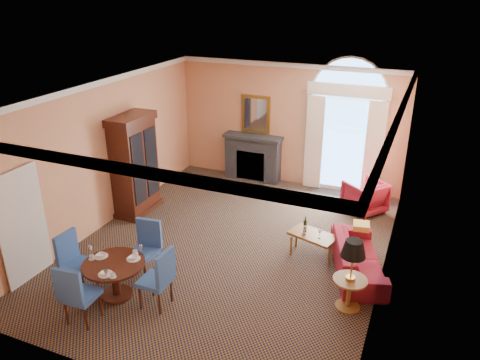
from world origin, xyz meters
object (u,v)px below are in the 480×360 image
at_px(sofa, 358,257).
at_px(side_table, 352,266).
at_px(armchair, 365,197).
at_px(armoire, 134,166).
at_px(coffee_table, 313,236).
at_px(dining_table, 115,272).

xyz_separation_m(sofa, side_table, (0.05, -1.16, 0.52)).
bearing_deg(armchair, armoire, -29.42).
bearing_deg(sofa, coffee_table, 58.36).
distance_m(armoire, sofa, 5.36).
height_order(armchair, coffee_table, coffee_table).
height_order(coffee_table, side_table, side_table).
xyz_separation_m(armoire, sofa, (5.27, -0.54, -0.83)).
height_order(dining_table, side_table, side_table).
xyz_separation_m(dining_table, armchair, (3.42, 4.97, -0.11)).
xyz_separation_m(armoire, armchair, (4.98, 2.03, -0.75)).
height_order(armoire, coffee_table, armoire).
bearing_deg(armchair, dining_table, 3.91).
bearing_deg(side_table, sofa, 92.47).
bearing_deg(armoire, dining_table, -62.00).
distance_m(sofa, side_table, 1.27).
xyz_separation_m(armoire, coffee_table, (4.33, -0.33, -0.70)).
distance_m(dining_table, coffee_table, 3.81).
relative_size(dining_table, coffee_table, 1.04).
relative_size(armoire, side_table, 1.86).
relative_size(armchair, side_table, 0.67).
bearing_deg(armchair, side_table, 43.61).
relative_size(armoire, dining_table, 2.21).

